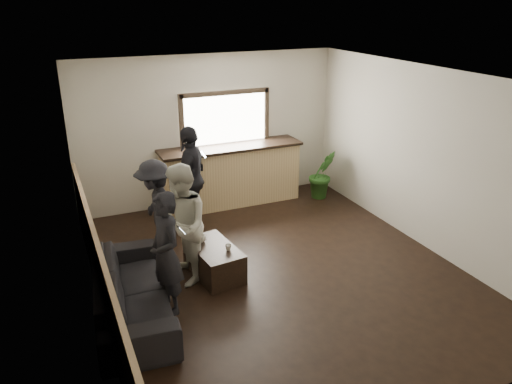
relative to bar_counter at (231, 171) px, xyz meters
name	(u,v)px	position (x,y,z in m)	size (l,w,h in m)	color
ground	(278,271)	(-0.30, -2.70, -0.64)	(5.00, 6.00, 0.01)	black
room_shell	(229,184)	(-1.04, -2.70, 0.83)	(5.01, 6.01, 2.80)	silver
bar_counter	(231,171)	(0.00, 0.00, 0.00)	(2.70, 0.68, 2.13)	tan
sofa	(131,291)	(-2.44, -2.89, -0.31)	(2.25, 0.88, 0.66)	black
coffee_table	(214,260)	(-1.18, -2.39, -0.42)	(0.55, 0.99, 0.44)	black
cup_a	(201,238)	(-1.29, -2.17, -0.15)	(0.13, 0.13, 0.11)	silver
cup_b	(228,247)	(-1.02, -2.57, -0.16)	(0.09, 0.09, 0.09)	silver
potted_plant	(322,174)	(1.75, -0.45, -0.16)	(0.53, 0.43, 0.97)	#2D6623
person_a	(166,254)	(-1.99, -2.99, 0.16)	(0.51, 0.64, 1.60)	black
person_b	(182,225)	(-1.62, -2.38, 0.21)	(0.66, 0.84, 1.70)	beige
person_c	(156,210)	(-1.78, -1.55, 0.13)	(0.64, 1.04, 1.55)	black
person_d	(192,178)	(-0.98, -0.74, 0.26)	(0.96, 1.11, 1.79)	black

